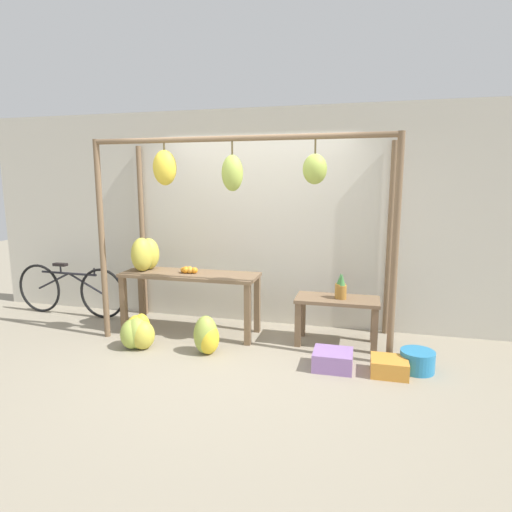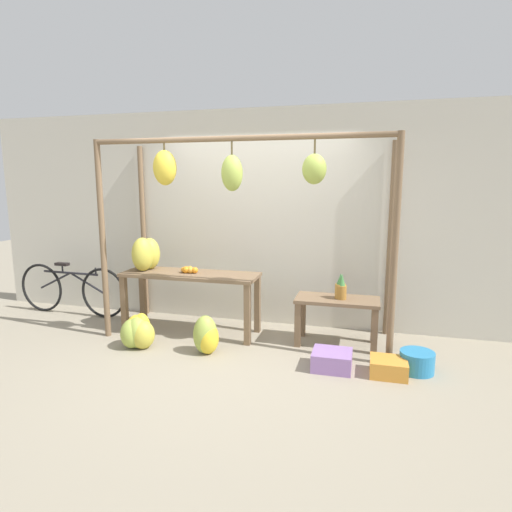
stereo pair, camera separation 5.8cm
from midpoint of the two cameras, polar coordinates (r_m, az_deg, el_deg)
name	(u,v)px [view 2 (the right image)]	position (r m, az deg, el deg)	size (l,w,h in m)	color
ground_plane	(228,359)	(4.72, -3.39, -13.55)	(20.00, 20.00, 0.00)	gray
shop_wall_back	(259,218)	(5.65, 0.75, 5.03)	(8.00, 0.08, 2.80)	beige
stall_awning	(236,197)	(4.82, -2.36, 7.90)	(3.39, 1.11, 2.35)	brown
display_table_main	(190,283)	(5.37, -8.42, -3.55)	(1.70, 0.56, 0.76)	brown
display_table_side	(337,309)	(5.06, 11.07, -6.89)	(0.95, 0.45, 0.56)	brown
banana_pile_on_table	(145,255)	(5.60, -14.26, 0.16)	(0.37, 0.49, 0.43)	#9EB247
orange_pile	(189,270)	(5.33, -8.59, -1.82)	(0.23, 0.16, 0.09)	orange
pineapple_cluster	(341,288)	(4.98, 11.59, -4.23)	(0.13, 0.14, 0.29)	#A3702D
banana_pile_ground_left	(138,332)	(5.14, -15.17, -9.79)	(0.44, 0.39, 0.39)	gold
banana_pile_ground_right	(206,336)	(4.81, -6.28, -10.57)	(0.37, 0.36, 0.43)	yellow
fruit_crate_white	(332,360)	(4.53, 10.46, -13.49)	(0.39, 0.35, 0.18)	#9970B7
blue_bucket	(417,362)	(4.68, 21.01, -13.03)	(0.34, 0.34, 0.21)	teal
parked_bicycle	(72,289)	(6.62, -23.14, -4.09)	(1.77, 0.10, 0.75)	black
fruit_crate_purple	(388,367)	(4.52, 17.61, -13.96)	(0.35, 0.31, 0.17)	orange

